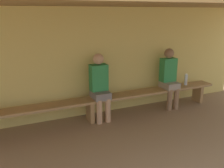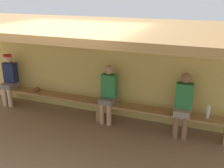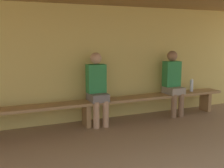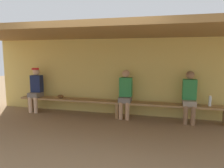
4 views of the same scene
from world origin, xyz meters
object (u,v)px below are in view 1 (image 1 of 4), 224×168
(player_leftmost, at_px, (100,85))
(player_rightmost, at_px, (169,76))
(bench, at_px, (90,103))
(water_bottle_orange, at_px, (186,80))

(player_leftmost, bearing_deg, player_rightmost, 0.00)
(player_rightmost, height_order, player_leftmost, same)
(bench, height_order, player_rightmost, player_rightmost)
(bench, xyz_separation_m, player_leftmost, (0.21, 0.00, 0.34))
(player_rightmost, height_order, water_bottle_orange, player_rightmost)
(bench, height_order, player_leftmost, player_leftmost)
(player_rightmost, xyz_separation_m, player_leftmost, (-1.66, 0.00, 0.00))
(water_bottle_orange, bearing_deg, bench, -179.53)
(player_leftmost, bearing_deg, water_bottle_orange, 0.43)
(bench, relative_size, water_bottle_orange, 22.40)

